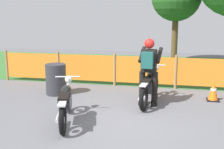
% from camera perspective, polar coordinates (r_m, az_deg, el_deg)
% --- Properties ---
extents(ground, '(24.00, 24.00, 0.02)m').
position_cam_1_polar(ground, '(6.31, 3.20, -9.49)').
color(ground, '#5B5B60').
extents(grass_verge, '(24.00, 6.93, 0.01)m').
position_cam_1_polar(grass_verge, '(12.68, 7.98, 1.36)').
color(grass_verge, '#386B2D').
rests_on(grass_verge, ground).
extents(barrier_fence, '(9.66, 0.08, 1.05)m').
position_cam_1_polar(barrier_fence, '(9.18, 6.38, 0.82)').
color(barrier_fence, '#997547').
rests_on(barrier_fence, ground).
extents(motorcycle_lead, '(0.60, 1.96, 0.93)m').
position_cam_1_polar(motorcycle_lead, '(7.59, 7.42, -2.23)').
color(motorcycle_lead, black).
rests_on(motorcycle_lead, ground).
extents(motorcycle_trailing, '(0.72, 1.84, 0.89)m').
position_cam_1_polar(motorcycle_trailing, '(6.27, -9.03, -5.46)').
color(motorcycle_trailing, black).
rests_on(motorcycle_trailing, ground).
extents(rider_lead, '(0.59, 0.72, 1.69)m').
position_cam_1_polar(rider_lead, '(7.28, 7.19, 1.21)').
color(rider_lead, black).
rests_on(rider_lead, ground).
extents(traffic_cone, '(0.32, 0.32, 0.53)m').
position_cam_1_polar(traffic_cone, '(8.22, 19.22, -3.09)').
color(traffic_cone, black).
rests_on(traffic_cone, ground).
extents(spare_drum, '(0.58, 0.58, 0.88)m').
position_cam_1_polar(spare_drum, '(8.49, -10.92, -0.92)').
color(spare_drum, '#2D2D33').
rests_on(spare_drum, ground).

